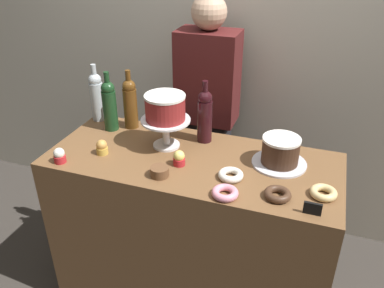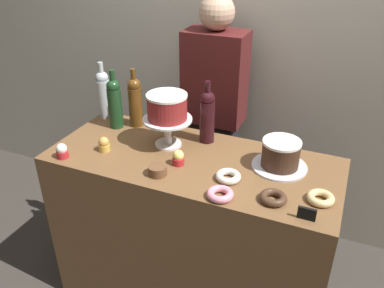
{
  "view_description": "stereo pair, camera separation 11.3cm",
  "coord_description": "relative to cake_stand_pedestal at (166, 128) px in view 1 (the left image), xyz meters",
  "views": [
    {
      "loc": [
        0.54,
        -1.54,
        1.92
      ],
      "look_at": [
        0.0,
        0.0,
        1.02
      ],
      "focal_mm": 37.16,
      "sensor_mm": 36.0,
      "label": 1
    },
    {
      "loc": [
        0.64,
        -1.5,
        1.92
      ],
      "look_at": [
        0.0,
        0.0,
        1.02
      ],
      "focal_mm": 37.16,
      "sensor_mm": 36.0,
      "label": 2
    }
  ],
  "objects": [
    {
      "name": "chocolate_round_cake",
      "position": [
        0.56,
        0.01,
        -0.03
      ],
      "size": [
        0.17,
        0.17,
        0.13
      ],
      "color": "#3D2619",
      "rests_on": "silver_serving_platter"
    },
    {
      "name": "donut_sugar",
      "position": [
        0.38,
        -0.18,
        -0.09
      ],
      "size": [
        0.11,
        0.11,
        0.03
      ],
      "color": "silver",
      "rests_on": "display_counter"
    },
    {
      "name": "cake_stand_pedestal",
      "position": [
        0.0,
        0.0,
        0.0
      ],
      "size": [
        0.25,
        0.25,
        0.15
      ],
      "color": "silver",
      "rests_on": "display_counter"
    },
    {
      "name": "silver_serving_platter",
      "position": [
        0.56,
        0.01,
        -0.1
      ],
      "size": [
        0.26,
        0.26,
        0.01
      ],
      "color": "silver",
      "rests_on": "display_counter"
    },
    {
      "name": "donut_chocolate",
      "position": [
        0.6,
        -0.25,
        -0.09
      ],
      "size": [
        0.11,
        0.11,
        0.03
      ],
      "color": "#472D1E",
      "rests_on": "display_counter"
    },
    {
      "name": "cupcake_caramel",
      "position": [
        -0.27,
        -0.17,
        -0.07
      ],
      "size": [
        0.06,
        0.06,
        0.07
      ],
      "color": "gold",
      "rests_on": "display_counter"
    },
    {
      "name": "cupcake_vanilla",
      "position": [
        -0.41,
        -0.31,
        -0.07
      ],
      "size": [
        0.06,
        0.06,
        0.07
      ],
      "color": "red",
      "rests_on": "display_counter"
    },
    {
      "name": "donut_pink",
      "position": [
        0.39,
        -0.31,
        -0.09
      ],
      "size": [
        0.11,
        0.11,
        0.03
      ],
      "color": "pink",
      "rests_on": "display_counter"
    },
    {
      "name": "price_sign_chalkboard",
      "position": [
        0.74,
        -0.31,
        -0.08
      ],
      "size": [
        0.07,
        0.01,
        0.05
      ],
      "color": "black",
      "rests_on": "display_counter"
    },
    {
      "name": "barista_figure",
      "position": [
        0.05,
        0.54,
        -0.2
      ],
      "size": [
        0.36,
        0.22,
        1.6
      ],
      "color": "black",
      "rests_on": "ground_plane"
    },
    {
      "name": "wine_bottle_amber",
      "position": [
        -0.26,
        0.14,
        0.04
      ],
      "size": [
        0.08,
        0.08,
        0.33
      ],
      "color": "#5B3814",
      "rests_on": "display_counter"
    },
    {
      "name": "donut_glazed",
      "position": [
        0.77,
        -0.18,
        -0.09
      ],
      "size": [
        0.11,
        0.11,
        0.03
      ],
      "color": "#E0C17F",
      "rests_on": "display_counter"
    },
    {
      "name": "cupcake_lemon",
      "position": [
        0.13,
        -0.15,
        -0.07
      ],
      "size": [
        0.06,
        0.06,
        0.07
      ],
      "color": "red",
      "rests_on": "display_counter"
    },
    {
      "name": "wine_bottle_green",
      "position": [
        -0.36,
        0.08,
        0.04
      ],
      "size": [
        0.08,
        0.08,
        0.33
      ],
      "color": "#193D1E",
      "rests_on": "display_counter"
    },
    {
      "name": "cookie_stack",
      "position": [
        0.08,
        -0.26,
        -0.08
      ],
      "size": [
        0.08,
        0.08,
        0.04
      ],
      "color": "brown",
      "rests_on": "display_counter"
    },
    {
      "name": "white_layer_cake",
      "position": [
        -0.0,
        0.0,
        0.11
      ],
      "size": [
        0.2,
        0.2,
        0.13
      ],
      "color": "maroon",
      "rests_on": "cake_stand_pedestal"
    },
    {
      "name": "wine_bottle_dark_red",
      "position": [
        0.16,
        0.12,
        0.04
      ],
      "size": [
        0.08,
        0.08,
        0.33
      ],
      "color": "black",
      "rests_on": "display_counter"
    },
    {
      "name": "display_counter",
      "position": [
        0.16,
        -0.07,
        -0.57
      ],
      "size": [
        1.4,
        0.59,
        0.94
      ],
      "color": "brown",
      "rests_on": "ground_plane"
    },
    {
      "name": "wine_bottle_clear",
      "position": [
        -0.49,
        0.17,
        0.04
      ],
      "size": [
        0.08,
        0.08,
        0.33
      ],
      "color": "#B2BCC1",
      "rests_on": "display_counter"
    },
    {
      "name": "back_wall",
      "position": [
        0.16,
        0.8,
        0.26
      ],
      "size": [
        6.0,
        0.05,
        2.6
      ],
      "color": "#BCB7A8",
      "rests_on": "ground_plane"
    }
  ]
}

